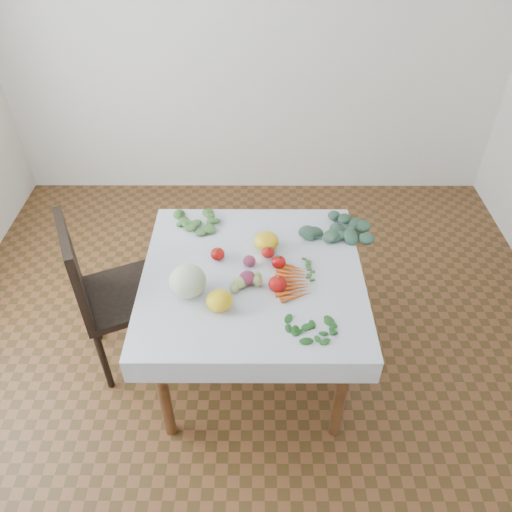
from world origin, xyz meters
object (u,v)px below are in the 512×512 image
Objects in this scene: heirloom_back at (267,241)px; cabbage at (188,281)px; chair at (103,289)px; table at (253,288)px; carrot_bunch at (293,281)px.

cabbage is at bearing -137.78° from heirloom_back.
heirloom_back is (0.89, 0.14, 0.23)m from chair.
chair reaches higher than table.
chair is 3.30× the size of carrot_bunch.
table is at bearing -4.83° from chair.
carrot_bunch is (0.13, -0.27, -0.03)m from heirloom_back.
chair is 7.60× the size of heirloom_back.
heirloom_back reaches higher than carrot_bunch.
chair reaches higher than heirloom_back.
carrot_bunch is at bearing -17.96° from table.
table is at bearing 24.68° from cabbage.
chair is 0.61m from cabbage.
chair reaches higher than cabbage.
chair is at bearing -171.28° from heirloom_back.
chair is 0.93m from heirloom_back.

